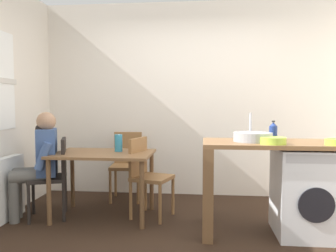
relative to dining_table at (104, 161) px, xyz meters
name	(u,v)px	position (x,y,z in m)	size (l,w,h in m)	color
ground_plane	(187,242)	(0.98, -0.63, -0.64)	(5.46, 5.46, 0.00)	black
wall_back	(193,99)	(0.98, 1.12, 0.71)	(4.60, 0.10, 2.70)	silver
radiator	(1,191)	(-1.04, -0.33, -0.29)	(0.10, 0.80, 0.70)	white
dining_table	(104,161)	(0.00, 0.00, 0.00)	(1.10, 0.76, 0.74)	brown
chair_person_seat	(54,173)	(-0.55, -0.07, -0.14)	(0.51, 0.51, 0.90)	black
chair_opposite	(146,172)	(0.48, 0.07, -0.14)	(0.50, 0.50, 0.90)	olive
chair_spare_by_wall	(127,161)	(0.10, 0.77, -0.14)	(0.43, 0.43, 0.90)	olive
seated_person	(39,159)	(-0.70, -0.13, 0.03)	(0.57, 0.54, 1.20)	#595651
kitchen_counter	(258,157)	(1.66, -0.32, 0.12)	(1.50, 0.68, 0.92)	brown
washing_machine	(306,192)	(2.13, -0.32, -0.21)	(0.60, 0.61, 0.86)	silver
sink_basin	(253,137)	(1.61, -0.32, 0.32)	(0.38, 0.38, 0.09)	#9EA0A5
tap	(250,126)	(1.61, -0.14, 0.42)	(0.02, 0.02, 0.28)	#B2B2B7
bottle_tall_green	(273,131)	(1.84, -0.16, 0.37)	(0.08, 0.08, 0.20)	navy
mixing_bowl	(273,140)	(1.77, -0.52, 0.31)	(0.23, 0.23, 0.06)	#A8C63D
vase	(118,143)	(0.15, 0.10, 0.20)	(0.09, 0.09, 0.20)	teal
scissors	(277,142)	(1.82, -0.42, 0.28)	(0.15, 0.06, 0.01)	#B2B2B7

